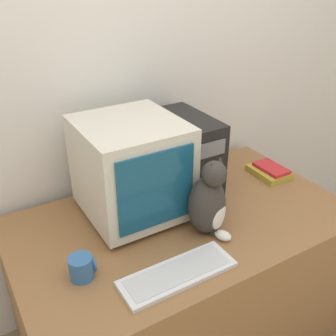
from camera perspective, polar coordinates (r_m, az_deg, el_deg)
wall_back at (r=1.95m, az=-5.74°, el=12.37°), size 7.00×0.05×2.50m
desk at (r=2.01m, az=1.99°, el=-16.00°), size 1.50×0.87×0.75m
crt_monitor at (r=1.70m, az=-5.32°, el=-0.07°), size 0.42×0.45×0.44m
computer_tower at (r=1.91m, az=2.85°, el=2.11°), size 0.19×0.39×0.38m
keyboard at (r=1.49m, az=1.42°, el=-15.05°), size 0.44×0.15×0.02m
cat at (r=1.62m, az=5.97°, el=-5.00°), size 0.25×0.23×0.35m
book_stack at (r=2.17m, az=14.51°, el=-0.41°), size 0.16×0.22×0.05m
pen at (r=1.49m, az=-4.45°, el=-15.29°), size 0.13×0.04×0.01m
mug at (r=1.49m, az=-12.39°, el=-13.90°), size 0.09×0.09×0.09m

